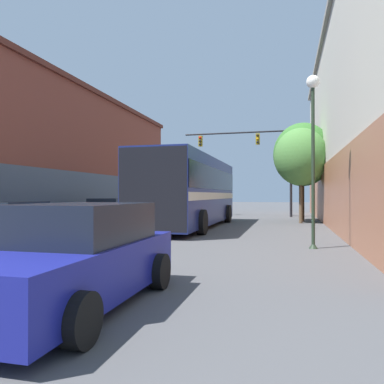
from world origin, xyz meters
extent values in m
cube|color=silver|center=(0.00, 14.65, 0.00)|extent=(0.14, 41.30, 0.01)
cube|color=brown|center=(-10.91, 18.83, 4.20)|extent=(8.83, 26.87, 8.40)
cube|color=#4C515B|center=(-6.55, 18.83, 1.47)|extent=(0.24, 26.33, 2.94)
cube|color=brown|center=(-10.91, 18.83, 8.25)|extent=(9.18, 27.14, 0.30)
cube|color=#A86647|center=(7.55, 18.39, 1.60)|extent=(0.24, 28.63, 3.20)
cube|color=navy|center=(0.96, 15.41, 1.77)|extent=(2.64, 10.96, 3.10)
cube|color=black|center=(0.96, 15.41, 2.33)|extent=(2.69, 10.74, 0.99)
cube|color=beige|center=(0.96, 15.41, 1.53)|extent=(2.67, 10.85, 0.31)
cube|color=black|center=(0.99, 9.96, 1.77)|extent=(2.51, 0.08, 2.97)
cylinder|color=black|center=(-0.38, 18.79, 0.50)|extent=(0.31, 1.00, 1.00)
cylinder|color=black|center=(2.25, 18.81, 0.50)|extent=(0.31, 1.00, 1.00)
cylinder|color=black|center=(-0.33, 12.01, 0.50)|extent=(0.31, 1.00, 1.00)
cylinder|color=black|center=(2.29, 12.02, 0.50)|extent=(0.31, 1.00, 1.00)
cube|color=navy|center=(2.66, 2.37, 0.53)|extent=(1.70, 4.07, 0.73)
cube|color=black|center=(2.65, 2.61, 1.17)|extent=(1.54, 2.12, 0.56)
cylinder|color=black|center=(1.79, 3.61, 0.29)|extent=(0.23, 0.59, 0.59)
cylinder|color=black|center=(3.50, 3.63, 0.29)|extent=(0.23, 0.59, 0.59)
cylinder|color=black|center=(3.53, 1.12, 0.29)|extent=(0.23, 0.59, 0.59)
cube|color=silver|center=(-3.95, 9.10, 0.48)|extent=(2.10, 4.78, 0.63)
cube|color=black|center=(-3.94, 8.86, 1.06)|extent=(1.80, 2.54, 0.53)
cylinder|color=black|center=(-4.97, 10.47, 0.31)|extent=(0.26, 0.64, 0.62)
cylinder|color=black|center=(-3.14, 10.61, 0.31)|extent=(0.26, 0.64, 0.62)
cylinder|color=black|center=(-2.93, 7.72, 0.31)|extent=(0.26, 0.64, 0.62)
cube|color=black|center=(-3.86, 31.54, 0.50)|extent=(2.08, 4.35, 0.64)
cube|color=black|center=(-3.84, 31.33, 1.07)|extent=(1.77, 2.32, 0.50)
cylinder|color=black|center=(-4.86, 32.77, 0.33)|extent=(0.27, 0.67, 0.65)
cylinder|color=black|center=(-3.07, 32.92, 0.33)|extent=(0.27, 0.67, 0.65)
cylinder|color=black|center=(-4.64, 30.17, 0.33)|extent=(0.27, 0.67, 0.65)
cylinder|color=black|center=(-2.85, 30.32, 0.33)|extent=(0.27, 0.67, 0.65)
cube|color=slate|center=(-4.35, 17.30, 0.46)|extent=(2.26, 4.44, 0.60)
cube|color=black|center=(-4.32, 17.09, 1.07)|extent=(1.91, 2.38, 0.61)
cylinder|color=black|center=(-5.43, 18.53, 0.30)|extent=(0.28, 0.61, 0.59)
cylinder|color=black|center=(-3.53, 18.72, 0.30)|extent=(0.28, 0.61, 0.59)
cylinder|color=black|center=(-5.16, 15.89, 0.30)|extent=(0.28, 0.61, 0.59)
cylinder|color=black|center=(-3.26, 16.08, 0.30)|extent=(0.28, 0.61, 0.59)
cylinder|color=black|center=(5.76, 25.30, 3.24)|extent=(0.18, 0.18, 6.48)
cylinder|color=black|center=(1.86, 25.30, 6.18)|extent=(7.81, 0.12, 0.12)
cube|color=#9E8419|center=(3.42, 25.30, 5.66)|extent=(0.28, 0.24, 0.80)
sphere|color=black|center=(3.42, 25.15, 5.90)|extent=(0.18, 0.18, 0.18)
sphere|color=orange|center=(3.42, 25.15, 5.66)|extent=(0.18, 0.18, 0.18)
sphere|color=black|center=(3.42, 25.15, 5.41)|extent=(0.18, 0.18, 0.18)
cube|color=#9E8419|center=(-0.88, 25.30, 5.66)|extent=(0.28, 0.24, 0.80)
sphere|color=red|center=(-0.88, 25.15, 5.90)|extent=(0.18, 0.18, 0.18)
sphere|color=black|center=(-0.88, 25.15, 5.66)|extent=(0.18, 0.18, 0.18)
sphere|color=black|center=(-0.88, 25.15, 5.41)|extent=(0.18, 0.18, 0.18)
cone|color=#233323|center=(6.29, 9.21, 0.10)|extent=(0.26, 0.26, 0.20)
cylinder|color=#233323|center=(6.29, 9.21, 2.39)|extent=(0.10, 0.10, 4.78)
sphere|color=white|center=(6.29, 9.21, 4.91)|extent=(0.38, 0.38, 0.38)
cylinder|color=#3D2D1E|center=(6.41, 21.00, 1.26)|extent=(0.20, 0.20, 2.52)
ellipsoid|color=#38702D|center=(6.41, 21.00, 3.99)|extent=(3.45, 3.11, 3.80)
cylinder|color=brown|center=(6.25, 19.34, 1.23)|extent=(0.19, 0.19, 2.46)
ellipsoid|color=#4C843D|center=(6.25, 19.34, 3.70)|extent=(2.91, 2.62, 3.20)
camera|label=1|loc=(5.60, -2.31, 1.58)|focal=35.00mm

